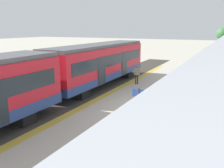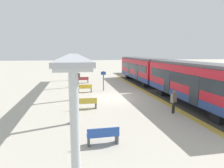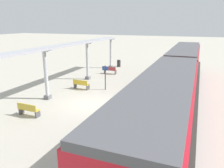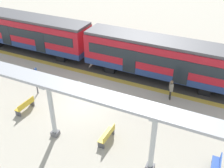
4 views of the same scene
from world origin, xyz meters
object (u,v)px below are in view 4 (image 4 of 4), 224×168
at_px(bench_near_end, 25,106).
at_px(passenger_waiting_near_edge, 171,88).
at_px(train_near_carriage, 31,33).
at_px(bench_mid_platform, 107,135).
at_px(platform_info_sign, 35,79).
at_px(train_far_carriage, 159,58).
at_px(canopy_pillar_third, 52,110).
at_px(canopy_pillar_fourth, 153,143).
at_px(bench_far_end, 217,167).

xyz_separation_m(bench_near_end, passenger_waiting_near_edge, (-5.71, 8.76, 0.57)).
xyz_separation_m(train_near_carriage, bench_mid_platform, (8.53, 12.67, -1.39)).
xyz_separation_m(train_near_carriage, passenger_waiting_near_edge, (2.62, 14.96, -0.82)).
bearing_deg(platform_info_sign, train_far_carriage, 129.18).
bearing_deg(platform_info_sign, passenger_waiting_near_edge, 110.95).
relative_size(platform_info_sign, passenger_waiting_near_edge, 1.36).
relative_size(train_far_carriage, passenger_waiting_near_edge, 7.79).
height_order(train_far_carriage, bench_near_end, train_far_carriage).
height_order(canopy_pillar_third, platform_info_sign, canopy_pillar_third).
bearing_deg(bench_near_end, platform_info_sign, -162.57).
bearing_deg(train_far_carriage, canopy_pillar_fourth, 14.82).
relative_size(canopy_pillar_fourth, passenger_waiting_near_edge, 2.39).
bearing_deg(bench_mid_platform, train_far_carriage, 176.55).
xyz_separation_m(train_near_carriage, bench_far_end, (8.20, 18.91, -1.39)).
xyz_separation_m(bench_near_end, platform_info_sign, (-2.10, -0.66, 0.89)).
bearing_deg(bench_near_end, canopy_pillar_third, 71.06).
height_order(train_near_carriage, bench_far_end, train_near_carriage).
bearing_deg(bench_near_end, train_far_carriage, 140.04).
xyz_separation_m(canopy_pillar_fourth, bench_mid_platform, (-0.94, -3.02, -1.52)).
distance_m(canopy_pillar_fourth, bench_near_end, 9.67).
distance_m(bench_near_end, bench_mid_platform, 6.47).
bearing_deg(canopy_pillar_third, platform_info_sign, -129.24).
relative_size(bench_mid_platform, platform_info_sign, 0.69).
xyz_separation_m(train_far_carriage, bench_mid_platform, (8.53, -0.51, -1.39)).
bearing_deg(bench_mid_platform, canopy_pillar_third, -73.49).
xyz_separation_m(bench_near_end, bench_mid_platform, (0.20, 6.47, 0.00)).
bearing_deg(bench_near_end, passenger_waiting_near_edge, 123.10).
height_order(train_far_carriage, platform_info_sign, train_far_carriage).
bearing_deg(canopy_pillar_fourth, bench_far_end, 111.44).
relative_size(train_far_carriage, platform_info_sign, 5.73).
bearing_deg(canopy_pillar_third, bench_far_end, 97.67).
xyz_separation_m(bench_mid_platform, platform_info_sign, (-2.30, -7.13, 0.89)).
bearing_deg(passenger_waiting_near_edge, bench_far_end, 35.34).
bearing_deg(train_far_carriage, train_near_carriage, -90.00).
relative_size(bench_near_end, passenger_waiting_near_edge, 0.94).
height_order(bench_mid_platform, bench_far_end, same).
bearing_deg(platform_info_sign, canopy_pillar_fourth, 72.30).
distance_m(bench_mid_platform, bench_far_end, 6.25).
xyz_separation_m(train_far_carriage, passenger_waiting_near_edge, (2.62, 1.78, -0.82)).
bearing_deg(bench_mid_platform, platform_info_sign, -107.90).
distance_m(train_far_carriage, passenger_waiting_near_edge, 3.27).
relative_size(canopy_pillar_third, canopy_pillar_fourth, 1.00).
relative_size(train_far_carriage, canopy_pillar_fourth, 3.26).
height_order(bench_mid_platform, platform_info_sign, platform_info_sign).
distance_m(canopy_pillar_third, bench_near_end, 3.81).
height_order(canopy_pillar_third, bench_far_end, canopy_pillar_third).
distance_m(bench_mid_platform, passenger_waiting_near_edge, 6.36).
xyz_separation_m(train_far_carriage, bench_far_end, (8.20, 5.73, -1.39)).
distance_m(canopy_pillar_fourth, bench_mid_platform, 3.51).
xyz_separation_m(train_far_carriage, canopy_pillar_fourth, (9.47, 2.50, 0.13)).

